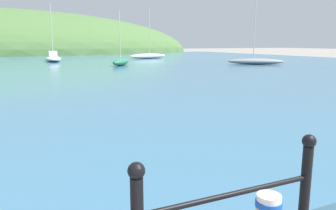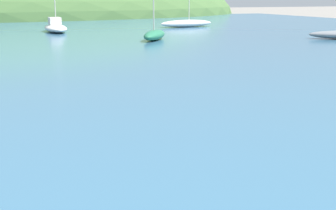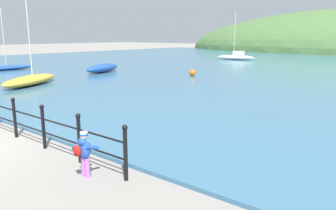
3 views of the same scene
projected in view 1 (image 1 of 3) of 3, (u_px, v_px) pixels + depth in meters
name	position (u px, v px, depth m)	size (l,w,h in m)	color
far_hillside	(0.00, 53.00, 61.94)	(75.87, 41.73, 16.33)	#476B38
boat_green_fishing	(256.00, 61.00, 28.93)	(4.81, 3.82, 5.88)	gray
boat_white_sailboat	(121.00, 62.00, 27.70)	(2.74, 3.51, 4.53)	#287551
boat_twin_mast	(148.00, 56.00, 39.63)	(5.07, 2.16, 6.00)	silver
boat_red_dinghy	(53.00, 58.00, 33.45)	(1.52, 4.76, 5.77)	silver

